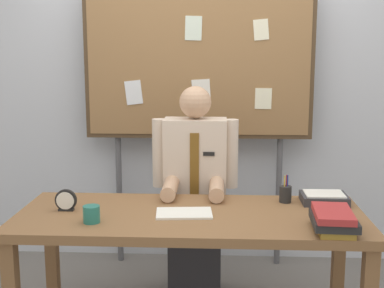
# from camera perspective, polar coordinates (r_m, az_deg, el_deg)

# --- Properties ---
(back_wall) EXTENTS (6.40, 0.08, 2.70)m
(back_wall) POSITION_cam_1_polar(r_m,az_deg,el_deg) (3.97, 0.82, 6.47)
(back_wall) COLOR silver
(back_wall) RESTS_ON ground_plane
(desk) EXTENTS (1.88, 0.75, 0.74)m
(desk) POSITION_cam_1_polar(r_m,az_deg,el_deg) (2.86, -0.18, -9.24)
(desk) COLOR brown
(desk) RESTS_ON ground_plane
(person) EXTENTS (0.55, 0.56, 1.39)m
(person) POSITION_cam_1_polar(r_m,az_deg,el_deg) (3.40, 0.34, -6.23)
(person) COLOR #2D2D33
(person) RESTS_ON ground_plane
(bulletin_board) EXTENTS (1.65, 0.09, 2.11)m
(bulletin_board) POSITION_cam_1_polar(r_m,az_deg,el_deg) (3.76, 0.71, 8.87)
(bulletin_board) COLOR #4C3823
(bulletin_board) RESTS_ON ground_plane
(book_stack) EXTENTS (0.22, 0.30, 0.11)m
(book_stack) POSITION_cam_1_polar(r_m,az_deg,el_deg) (2.64, 15.29, -8.07)
(book_stack) COLOR olive
(book_stack) RESTS_ON desk
(open_notebook) EXTENTS (0.31, 0.22, 0.01)m
(open_notebook) POSITION_cam_1_polar(r_m,az_deg,el_deg) (2.81, -0.87, -7.62)
(open_notebook) COLOR white
(open_notebook) RESTS_ON desk
(desk_clock) EXTENTS (0.12, 0.04, 0.12)m
(desk_clock) POSITION_cam_1_polar(r_m,az_deg,el_deg) (2.94, -13.69, -6.11)
(desk_clock) COLOR black
(desk_clock) RESTS_ON desk
(coffee_mug) EXTENTS (0.09, 0.09, 0.09)m
(coffee_mug) POSITION_cam_1_polar(r_m,az_deg,el_deg) (2.72, -10.98, -7.58)
(coffee_mug) COLOR #267266
(coffee_mug) RESTS_ON desk
(pen_holder) EXTENTS (0.07, 0.07, 0.16)m
(pen_holder) POSITION_cam_1_polar(r_m,az_deg,el_deg) (3.07, 10.22, -5.41)
(pen_holder) COLOR #262626
(pen_holder) RESTS_ON desk
(paper_tray) EXTENTS (0.26, 0.20, 0.06)m
(paper_tray) POSITION_cam_1_polar(r_m,az_deg,el_deg) (3.11, 14.30, -5.78)
(paper_tray) COLOR #333338
(paper_tray) RESTS_ON desk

